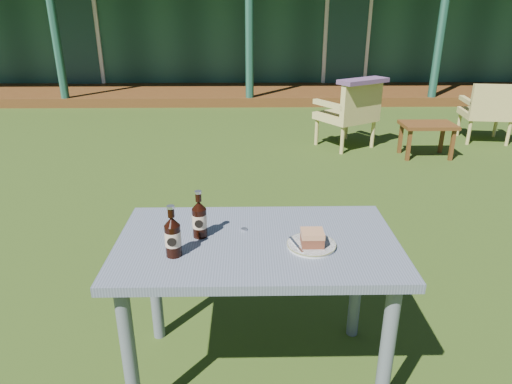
{
  "coord_description": "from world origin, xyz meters",
  "views": [
    {
      "loc": [
        -0.04,
        -3.33,
        1.64
      ],
      "look_at": [
        0.0,
        -1.3,
        0.82
      ],
      "focal_mm": 32.0,
      "sensor_mm": 36.0,
      "label": 1
    }
  ],
  "objects_px": {
    "plate": "(311,245)",
    "cola_bottle_near": "(199,219)",
    "cafe_table": "(257,261)",
    "armchair_left": "(351,111)",
    "cola_bottle_far": "(173,236)",
    "armchair_right": "(489,109)",
    "cake_slice": "(312,238)",
    "side_table": "(428,128)"
  },
  "relations": [
    {
      "from": "cola_bottle_far",
      "to": "armchair_right",
      "type": "height_order",
      "value": "cola_bottle_far"
    },
    {
      "from": "plate",
      "to": "cola_bottle_near",
      "type": "relative_size",
      "value": 0.96
    },
    {
      "from": "cafe_table",
      "to": "cola_bottle_near",
      "type": "distance_m",
      "value": 0.31
    },
    {
      "from": "plate",
      "to": "cola_bottle_near",
      "type": "distance_m",
      "value": 0.49
    },
    {
      "from": "cola_bottle_near",
      "to": "cafe_table",
      "type": "bearing_deg",
      "value": -9.07
    },
    {
      "from": "plate",
      "to": "cola_bottle_far",
      "type": "distance_m",
      "value": 0.57
    },
    {
      "from": "plate",
      "to": "armchair_left",
      "type": "bearing_deg",
      "value": 75.45
    },
    {
      "from": "armchair_right",
      "to": "plate",
      "type": "bearing_deg",
      "value": -124.7
    },
    {
      "from": "cake_slice",
      "to": "side_table",
      "type": "bearing_deg",
      "value": 62.32
    },
    {
      "from": "cafe_table",
      "to": "cake_slice",
      "type": "relative_size",
      "value": 13.04
    },
    {
      "from": "cola_bottle_far",
      "to": "armchair_left",
      "type": "xyz_separation_m",
      "value": [
        1.56,
        3.93,
        -0.34
      ]
    },
    {
      "from": "cola_bottle_near",
      "to": "cola_bottle_far",
      "type": "relative_size",
      "value": 0.98
    },
    {
      "from": "cake_slice",
      "to": "armchair_right",
      "type": "height_order",
      "value": "cake_slice"
    },
    {
      "from": "cake_slice",
      "to": "side_table",
      "type": "xyz_separation_m",
      "value": [
        1.83,
        3.48,
        -0.42
      ]
    },
    {
      "from": "cola_bottle_near",
      "to": "cola_bottle_far",
      "type": "bearing_deg",
      "value": -118.76
    },
    {
      "from": "plate",
      "to": "cake_slice",
      "type": "distance_m",
      "value": 0.04
    },
    {
      "from": "plate",
      "to": "cola_bottle_far",
      "type": "bearing_deg",
      "value": -173.8
    },
    {
      "from": "cafe_table",
      "to": "cola_bottle_far",
      "type": "height_order",
      "value": "cola_bottle_far"
    },
    {
      "from": "armchair_right",
      "to": "cake_slice",
      "type": "bearing_deg",
      "value": -124.64
    },
    {
      "from": "cola_bottle_far",
      "to": "armchair_right",
      "type": "bearing_deg",
      "value": 50.74
    },
    {
      "from": "plate",
      "to": "armchair_left",
      "type": "xyz_separation_m",
      "value": [
        1.0,
        3.87,
        -0.27
      ]
    },
    {
      "from": "cafe_table",
      "to": "armchair_right",
      "type": "height_order",
      "value": "armchair_right"
    },
    {
      "from": "cola_bottle_far",
      "to": "cake_slice",
      "type": "bearing_deg",
      "value": 5.43
    },
    {
      "from": "cake_slice",
      "to": "plate",
      "type": "bearing_deg",
      "value": 94.96
    },
    {
      "from": "cafe_table",
      "to": "armchair_left",
      "type": "xyz_separation_m",
      "value": [
        1.23,
        3.8,
        -0.16
      ]
    },
    {
      "from": "cola_bottle_near",
      "to": "side_table",
      "type": "distance_m",
      "value": 4.11
    },
    {
      "from": "plate",
      "to": "cola_bottle_near",
      "type": "height_order",
      "value": "cola_bottle_near"
    },
    {
      "from": "plate",
      "to": "cake_slice",
      "type": "bearing_deg",
      "value": -85.04
    },
    {
      "from": "armchair_left",
      "to": "armchair_right",
      "type": "distance_m",
      "value": 1.84
    },
    {
      "from": "side_table",
      "to": "cake_slice",
      "type": "bearing_deg",
      "value": -117.68
    },
    {
      "from": "plate",
      "to": "side_table",
      "type": "xyz_separation_m",
      "value": [
        1.83,
        3.47,
        -0.39
      ]
    },
    {
      "from": "cake_slice",
      "to": "cola_bottle_far",
      "type": "bearing_deg",
      "value": -174.57
    },
    {
      "from": "armchair_right",
      "to": "side_table",
      "type": "height_order",
      "value": "armchair_right"
    },
    {
      "from": "plate",
      "to": "armchair_left",
      "type": "relative_size",
      "value": 0.25
    },
    {
      "from": "plate",
      "to": "side_table",
      "type": "distance_m",
      "value": 3.94
    },
    {
      "from": "cafe_table",
      "to": "cola_bottle_far",
      "type": "distance_m",
      "value": 0.4
    },
    {
      "from": "armchair_right",
      "to": "cafe_table",
      "type": "bearing_deg",
      "value": -127.19
    },
    {
      "from": "cola_bottle_far",
      "to": "side_table",
      "type": "bearing_deg",
      "value": 55.97
    },
    {
      "from": "cola_bottle_near",
      "to": "side_table",
      "type": "bearing_deg",
      "value": 55.74
    },
    {
      "from": "cafe_table",
      "to": "armchair_right",
      "type": "distance_m",
      "value": 5.05
    },
    {
      "from": "cola_bottle_far",
      "to": "armchair_right",
      "type": "distance_m",
      "value": 5.37
    },
    {
      "from": "cola_bottle_far",
      "to": "cafe_table",
      "type": "bearing_deg",
      "value": 20.1
    }
  ]
}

